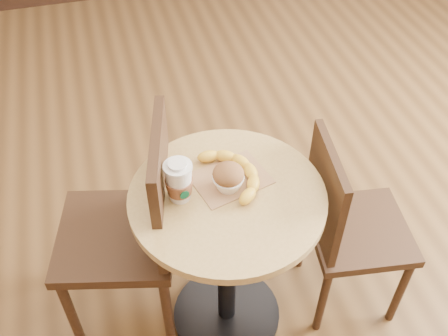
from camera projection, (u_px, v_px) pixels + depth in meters
name	position (u px, v px, depth m)	size (l,w,h in m)	color
cafe_table	(227.00, 241.00, 1.84)	(0.64, 0.64, 0.75)	black
chair_left	(132.00, 227.00, 1.87)	(0.51, 0.51, 0.95)	#352012
chair_right	(346.00, 224.00, 1.95)	(0.41, 0.41, 0.84)	#352012
kraft_bag	(230.00, 178.00, 1.72)	(0.24, 0.18, 0.00)	#9C714B
coffee_cup	(179.00, 182.00, 1.61)	(0.09, 0.09, 0.15)	silver
muffin	(228.00, 177.00, 1.66)	(0.10, 0.10, 0.09)	white
banana	(233.00, 174.00, 1.70)	(0.19, 0.28, 0.04)	gold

